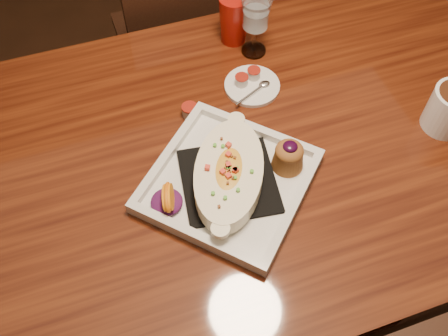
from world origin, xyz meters
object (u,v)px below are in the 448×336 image
object	(u,v)px
goblet	(256,17)
red_tumbler	(234,19)
plate	(232,176)
saucer	(251,85)
chair_far	(188,43)
table	(260,166)

from	to	relation	value
goblet	red_tumbler	world-z (taller)	goblet
plate	goblet	xyz separation A→B (m)	(0.19, 0.36, 0.08)
goblet	saucer	distance (m)	0.16
plate	red_tumbler	size ratio (longest dim) A/B	3.39
chair_far	saucer	distance (m)	0.53
goblet	plate	bearing A→B (deg)	-117.30
red_tumbler	table	bearing A→B (deg)	-98.51
table	red_tumbler	xyz separation A→B (m)	(0.05, 0.34, 0.16)
table	goblet	bearing A→B (deg)	73.24
chair_far	red_tumbler	xyz separation A→B (m)	(0.05, -0.29, 0.31)
goblet	table	bearing A→B (deg)	-106.76
chair_far	goblet	world-z (taller)	chair_far
table	plate	bearing A→B (deg)	-141.12
chair_far	plate	distance (m)	0.77
chair_far	red_tumbler	bearing A→B (deg)	99.81
table	goblet	xyz separation A→B (m)	(0.08, 0.28, 0.21)
chair_far	red_tumbler	size ratio (longest dim) A/B	7.28
chair_far	plate	xyz separation A→B (m)	(-0.10, -0.71, 0.27)
table	chair_far	distance (m)	0.65
chair_far	saucer	size ratio (longest dim) A/B	6.96
plate	saucer	size ratio (longest dim) A/B	3.24
saucer	red_tumbler	size ratio (longest dim) A/B	1.05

